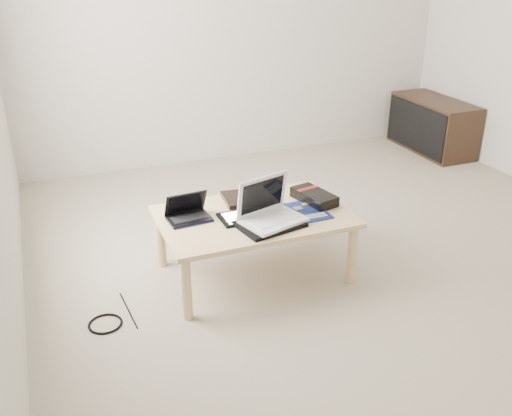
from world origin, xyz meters
name	(u,v)px	position (x,y,z in m)	size (l,w,h in m)	color
ground	(345,248)	(0.00, 0.00, 0.00)	(4.00, 4.00, 0.00)	#B5A792
coffee_table	(254,222)	(-0.68, -0.08, 0.35)	(1.10, 0.70, 0.40)	#E4B989
media_cabinet	(432,125)	(1.77, 1.45, 0.25)	(0.41, 0.90, 0.50)	#342215
book	(247,198)	(-0.64, 0.13, 0.41)	(0.30, 0.26, 0.03)	black
netbook	(188,214)	(-1.05, 0.00, 0.43)	(0.25, 0.19, 0.16)	black
tablet	(242,217)	(-0.76, -0.10, 0.41)	(0.26, 0.19, 0.01)	black
remote	(270,209)	(-0.57, -0.07, 0.41)	(0.09, 0.23, 0.02)	#B6B6BB
neoprene_sleeve	(270,224)	(-0.65, -0.25, 0.41)	(0.35, 0.26, 0.02)	black
white_laptop	(270,211)	(-0.64, -0.22, 0.47)	(0.39, 0.33, 0.25)	white
motherboard	(306,211)	(-0.38, -0.16, 0.40)	(0.24, 0.29, 0.01)	#0C1D50
gpu_box	(314,197)	(-0.27, -0.04, 0.43)	(0.21, 0.32, 0.07)	black
cable_coil	(239,214)	(-0.76, -0.06, 0.41)	(0.10, 0.10, 0.01)	black
floor_cable_coil	(105,324)	(-1.61, -0.28, 0.01)	(0.18, 0.18, 0.01)	black
floor_cable_trail	(128,310)	(-1.47, -0.19, 0.00)	(0.01, 0.01, 0.37)	black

